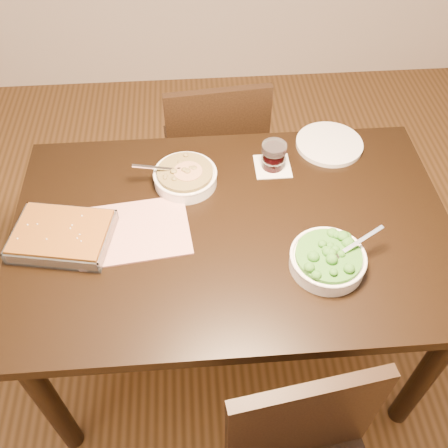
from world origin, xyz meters
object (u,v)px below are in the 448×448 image
object	(u,v)px
table	(232,244)
stew_bowl	(185,176)
baking_dish	(62,236)
chair_far	(215,152)
dinner_plate	(329,144)
wine_tumbler	(274,155)
broccoli_bowl	(328,259)

from	to	relation	value
table	stew_bowl	distance (m)	0.28
baking_dish	chair_far	world-z (taller)	chair_far
dinner_plate	table	bearing A→B (deg)	-137.13
baking_dish	wine_tumbler	size ratio (longest dim) A/B	3.45
wine_tumbler	chair_far	world-z (taller)	chair_far
stew_bowl	dinner_plate	bearing A→B (deg)	16.14
stew_bowl	baking_dish	distance (m)	0.45
table	wine_tumbler	distance (m)	0.34
table	chair_far	bearing A→B (deg)	91.61
wine_tumbler	dinner_plate	bearing A→B (deg)	23.31
stew_bowl	wine_tumbler	distance (m)	0.31
dinner_plate	chair_far	bearing A→B (deg)	143.87
table	dinner_plate	distance (m)	0.54
stew_bowl	broccoli_bowl	xyz separation A→B (m)	(0.41, -0.38, 0.00)
table	wine_tumbler	size ratio (longest dim) A/B	14.69
stew_bowl	baking_dish	size ratio (longest dim) A/B	0.73
dinner_plate	chair_far	world-z (taller)	chair_far
stew_bowl	broccoli_bowl	distance (m)	0.56
broccoli_bowl	chair_far	world-z (taller)	chair_far
broccoli_bowl	dinner_plate	xyz separation A→B (m)	(0.12, 0.54, -0.02)
dinner_plate	stew_bowl	bearing A→B (deg)	-163.86
stew_bowl	wine_tumbler	world-z (taller)	wine_tumbler
broccoli_bowl	dinner_plate	world-z (taller)	broccoli_bowl
wine_tumbler	dinner_plate	world-z (taller)	wine_tumbler
stew_bowl	chair_far	xyz separation A→B (m)	(0.12, 0.45, -0.29)
table	dinner_plate	size ratio (longest dim) A/B	5.75
dinner_plate	chair_far	size ratio (longest dim) A/B	0.28
dinner_plate	broccoli_bowl	bearing A→B (deg)	-103.07
wine_tumbler	baking_dish	bearing A→B (deg)	-157.33
stew_bowl	wine_tumbler	size ratio (longest dim) A/B	2.53
broccoli_bowl	baking_dish	xyz separation A→B (m)	(-0.79, 0.15, -0.00)
baking_dish	table	bearing A→B (deg)	13.44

